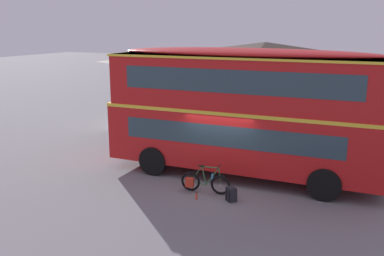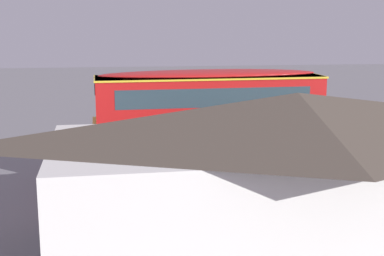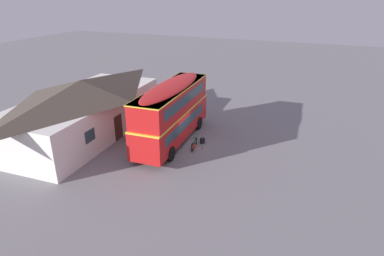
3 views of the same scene
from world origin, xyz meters
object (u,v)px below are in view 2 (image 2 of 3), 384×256
touring_bicycle (214,156)px  backpack_on_ground (191,157)px  double_decker_bus (209,118)px  water_bottle_red_squeeze (211,158)px

touring_bicycle → backpack_on_ground: bearing=-13.5°
double_decker_bus → touring_bicycle: (-0.62, -2.15, -2.27)m
double_decker_bus → water_bottle_red_squeeze: double_decker_bus is taller
touring_bicycle → backpack_on_ground: touring_bicycle is taller
backpack_on_ground → water_bottle_red_squeeze: backpack_on_ground is taller
double_decker_bus → water_bottle_red_squeeze: 3.81m
water_bottle_red_squeeze → touring_bicycle: bearing=93.6°
touring_bicycle → water_bottle_red_squeeze: bearing=-86.4°
double_decker_bus → water_bottle_red_squeeze: size_ratio=40.49×
double_decker_bus → backpack_on_ground: size_ratio=20.33×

